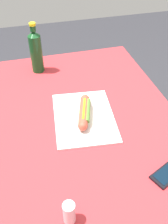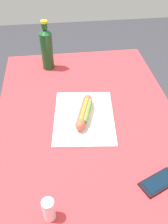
# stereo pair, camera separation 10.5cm
# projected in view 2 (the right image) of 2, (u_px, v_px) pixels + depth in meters

# --- Properties ---
(ground_plane) EXTENTS (6.00, 6.00, 0.00)m
(ground_plane) POSITION_uv_depth(u_px,v_px,m) (88.00, 215.00, 1.53)
(ground_plane) COLOR #2D2D33
(ground_plane) RESTS_ON ground
(dining_table) EXTENTS (1.25, 0.77, 0.76)m
(dining_table) POSITION_uv_depth(u_px,v_px,m) (89.00, 149.00, 1.12)
(dining_table) COLOR brown
(dining_table) RESTS_ON ground
(paper_wrapper) EXTENTS (0.36, 0.28, 0.01)m
(paper_wrapper) POSITION_uv_depth(u_px,v_px,m) (84.00, 117.00, 1.07)
(paper_wrapper) COLOR silver
(paper_wrapper) RESTS_ON dining_table
(hot_dog) EXTENTS (0.20, 0.09, 0.05)m
(hot_dog) POSITION_uv_depth(u_px,v_px,m) (84.00, 112.00, 1.05)
(hot_dog) COLOR #E5BC75
(hot_dog) RESTS_ON paper_wrapper
(cell_phone) EXTENTS (0.11, 0.14, 0.01)m
(cell_phone) POSITION_uv_depth(u_px,v_px,m) (159.00, 182.00, 0.83)
(cell_phone) COLOR black
(cell_phone) RESTS_ON dining_table
(soda_bottle) EXTENTS (0.06, 0.06, 0.26)m
(soda_bottle) POSITION_uv_depth(u_px,v_px,m) (47.00, 48.00, 1.29)
(soda_bottle) COLOR #14471E
(soda_bottle) RESTS_ON dining_table
(salt_shaker) EXTENTS (0.04, 0.04, 0.08)m
(salt_shaker) POSITION_uv_depth(u_px,v_px,m) (49.00, 210.00, 0.72)
(salt_shaker) COLOR silver
(salt_shaker) RESTS_ON dining_table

